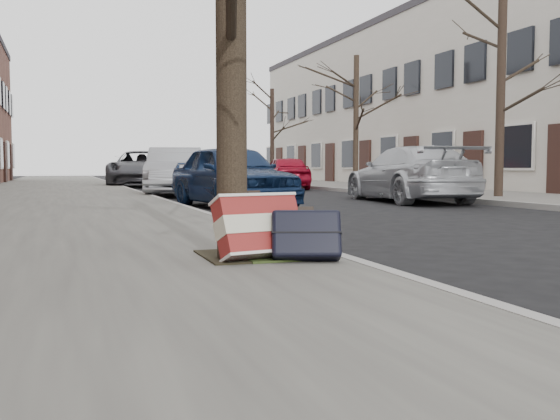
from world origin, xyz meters
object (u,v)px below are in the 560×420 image
object	(u,v)px
suitcase_red	(259,227)
car_near_mid	(175,171)
car_near_front	(232,175)
suitcase_navy	(306,234)

from	to	relation	value
suitcase_red	car_near_mid	distance (m)	14.25
car_near_front	car_near_mid	distance (m)	5.95
suitcase_navy	suitcase_red	bearing A→B (deg)	168.69
suitcase_navy	car_near_mid	distance (m)	14.41
suitcase_navy	car_near_mid	xyz separation A→B (m)	(1.43, 14.34, 0.40)
suitcase_navy	car_near_mid	bearing A→B (deg)	102.72
suitcase_red	suitcase_navy	xyz separation A→B (m)	(0.34, -0.20, -0.05)
suitcase_red	car_near_front	size ratio (longest dim) A/B	0.17
suitcase_red	suitcase_navy	distance (m)	0.40
suitcase_red	car_near_front	xyz separation A→B (m)	(1.96, 8.19, 0.30)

